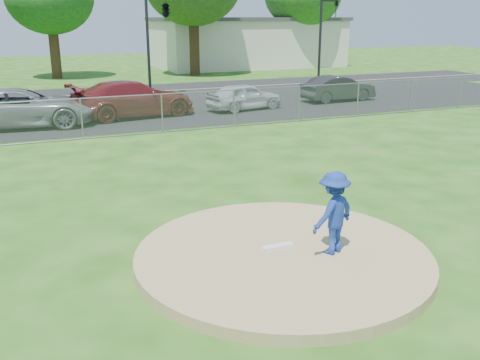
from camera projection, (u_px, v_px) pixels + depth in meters
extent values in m
plane|color=#204F11|center=(150.00, 146.00, 18.62)|extent=(120.00, 120.00, 0.00)
cylinder|color=tan|center=(283.00, 256.00, 9.79)|extent=(5.40, 5.40, 0.20)
cube|color=white|center=(278.00, 246.00, 9.94)|extent=(0.60, 0.15, 0.04)
cube|color=gray|center=(136.00, 115.00, 20.16)|extent=(40.00, 0.06, 1.50)
cube|color=black|center=(115.00, 116.00, 24.34)|extent=(50.00, 8.00, 0.01)
cube|color=black|center=(91.00, 95.00, 30.94)|extent=(60.00, 7.00, 0.01)
cube|color=beige|center=(247.00, 44.00, 48.68)|extent=(16.00, 9.00, 4.00)
cube|color=#3F3F42|center=(247.00, 19.00, 48.05)|extent=(16.40, 9.40, 0.30)
cylinder|color=#3C2616|center=(55.00, 51.00, 38.80)|extent=(0.72, 0.72, 3.85)
cylinder|color=#322112|center=(194.00, 45.00, 40.69)|extent=(0.76, 0.76, 4.55)
cylinder|color=#331F12|center=(301.00, 43.00, 47.51)|extent=(0.74, 0.74, 4.20)
cylinder|color=black|center=(148.00, 46.00, 29.49)|extent=(0.16, 0.16, 5.60)
imported|color=black|center=(166.00, 8.00, 29.31)|extent=(0.53, 2.48, 1.00)
cylinder|color=black|center=(320.00, 42.00, 33.61)|extent=(0.16, 0.16, 5.60)
cylinder|color=black|center=(330.00, 0.00, 33.11)|extent=(1.20, 0.12, 0.12)
imported|color=black|center=(336.00, 9.00, 33.44)|extent=(0.16, 0.20, 1.00)
imported|color=navy|center=(333.00, 213.00, 9.51)|extent=(1.12, 0.87, 1.52)
imported|color=gray|center=(22.00, 108.00, 21.59)|extent=(5.85, 3.10, 1.57)
imported|color=maroon|center=(133.00, 99.00, 23.81)|extent=(5.80, 3.01, 1.61)
imported|color=silver|center=(244.00, 96.00, 25.70)|extent=(3.99, 2.24, 1.28)
imported|color=#252527|center=(338.00, 88.00, 28.39)|extent=(4.11, 1.64, 1.33)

